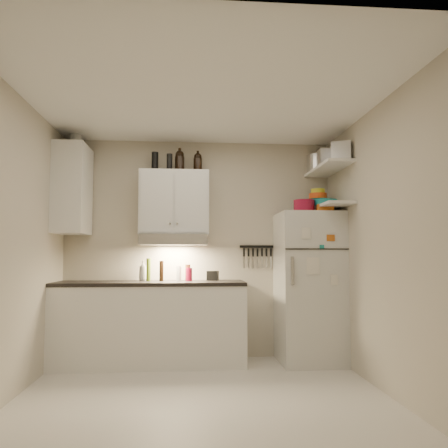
{
  "coord_description": "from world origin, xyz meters",
  "views": [
    {
      "loc": [
        -0.13,
        -3.78,
        1.2
      ],
      "look_at": [
        0.25,
        0.9,
        1.55
      ],
      "focal_mm": 35.0,
      "sensor_mm": 36.0,
      "label": 1
    }
  ],
  "objects": [
    {
      "name": "floor",
      "position": [
        0.0,
        0.0,
        -0.01
      ],
      "size": [
        3.2,
        3.0,
        0.02
      ],
      "primitive_type": "cube",
      "color": "silver",
      "rests_on": "ground"
    },
    {
      "name": "soap_bottle",
      "position": [
        -0.66,
        1.35,
        1.05
      ],
      "size": [
        0.11,
        0.11,
        0.26
      ],
      "primitive_type": "imported",
      "rotation": [
        0.0,
        0.0,
        0.08
      ],
      "color": "white",
      "rests_on": "countertop"
    },
    {
      "name": "thermos_b",
      "position": [
        -0.53,
        1.35,
        2.32
      ],
      "size": [
        0.1,
        0.1,
        0.23
      ],
      "primitive_type": "cylinder",
      "rotation": [
        0.0,
        0.0,
        -0.24
      ],
      "color": "black",
      "rests_on": "upper_cabinet"
    },
    {
      "name": "shelf_hi",
      "position": [
        1.45,
        1.02,
        2.2
      ],
      "size": [
        0.3,
        0.95,
        0.03
      ],
      "primitive_type": "cube",
      "color": "white",
      "rests_on": "right_wall"
    },
    {
      "name": "stock_pot",
      "position": [
        1.46,
        1.37,
        2.32
      ],
      "size": [
        0.37,
        0.37,
        0.22
      ],
      "primitive_type": "cylinder",
      "rotation": [
        0.0,
        0.0,
        -0.25
      ],
      "color": "silver",
      "rests_on": "shelf_hi"
    },
    {
      "name": "book_stack",
      "position": [
        1.38,
        0.97,
        1.74
      ],
      "size": [
        0.21,
        0.25,
        0.07
      ],
      "primitive_type": "cube",
      "rotation": [
        0.0,
        0.0,
        -0.17
      ],
      "color": "#BD5B17",
      "rests_on": "fridge"
    },
    {
      "name": "right_wall",
      "position": [
        1.61,
        0.0,
        1.3
      ],
      "size": [
        0.02,
        3.0,
        2.6
      ],
      "primitive_type": "cube",
      "color": "beige",
      "rests_on": "ground"
    },
    {
      "name": "bowl_orange",
      "position": [
        1.4,
        1.24,
        1.91
      ],
      "size": [
        0.21,
        0.21,
        0.06
      ],
      "primitive_type": "cylinder",
      "color": "#F05016",
      "rests_on": "bowl_teal"
    },
    {
      "name": "clear_bottle",
      "position": [
        -0.24,
        1.3,
        1.0
      ],
      "size": [
        0.06,
        0.06,
        0.17
      ],
      "primitive_type": "cylinder",
      "rotation": [
        0.0,
        0.0,
        -0.1
      ],
      "color": "silver",
      "rests_on": "countertop"
    },
    {
      "name": "fridge",
      "position": [
        1.25,
        1.16,
        0.85
      ],
      "size": [
        0.7,
        0.68,
        1.7
      ],
      "primitive_type": "cube",
      "color": "silver",
      "rests_on": "floor"
    },
    {
      "name": "thermos_a",
      "position": [
        -0.36,
        1.26,
        2.3
      ],
      "size": [
        0.08,
        0.08,
        0.19
      ],
      "primitive_type": "cylinder",
      "rotation": [
        0.0,
        0.0,
        -0.25
      ],
      "color": "black",
      "rests_on": "upper_cabinet"
    },
    {
      "name": "tin_b",
      "position": [
        1.51,
        0.72,
        2.32
      ],
      "size": [
        0.27,
        0.27,
        0.2
      ],
      "primitive_type": "cube",
      "rotation": [
        0.0,
        0.0,
        -0.42
      ],
      "color": "#AAAAAD",
      "rests_on": "shelf_hi"
    },
    {
      "name": "bowl_yellow",
      "position": [
        1.4,
        1.24,
        1.97
      ],
      "size": [
        0.16,
        0.16,
        0.05
      ],
      "primitive_type": "cylinder",
      "color": "yellow",
      "rests_on": "bowl_orange"
    },
    {
      "name": "base_cabinet",
      "position": [
        -0.55,
        1.2,
        0.44
      ],
      "size": [
        2.1,
        0.6,
        0.88
      ],
      "primitive_type": "cube",
      "color": "white",
      "rests_on": "floor"
    },
    {
      "name": "side_cabinet",
      "position": [
        -1.44,
        1.2,
        1.95
      ],
      "size": [
        0.33,
        0.55,
        1.0
      ],
      "primitive_type": "cube",
      "color": "white",
      "rests_on": "left_wall"
    },
    {
      "name": "knife_strip",
      "position": [
        0.7,
        1.49,
        1.32
      ],
      "size": [
        0.42,
        0.02,
        0.03
      ],
      "primitive_type": "cube",
      "color": "black",
      "rests_on": "back_wall"
    },
    {
      "name": "growler_a",
      "position": [
        -0.24,
        1.37,
        2.33
      ],
      "size": [
        0.15,
        0.15,
        0.27
      ],
      "primitive_type": null,
      "rotation": [
        0.0,
        0.0,
        -0.37
      ],
      "color": "black",
      "rests_on": "upper_cabinet"
    },
    {
      "name": "dutch_oven",
      "position": [
        1.17,
        1.04,
        1.77
      ],
      "size": [
        0.25,
        0.25,
        0.14
      ],
      "primitive_type": "cylinder",
      "rotation": [
        0.0,
        0.0,
        -0.08
      ],
      "color": "maroon",
      "rests_on": "fridge"
    },
    {
      "name": "vinegar_bottle",
      "position": [
        -0.44,
        1.25,
        1.04
      ],
      "size": [
        0.06,
        0.06,
        0.23
      ],
      "primitive_type": "cylinder",
      "rotation": [
        0.0,
        0.0,
        -0.39
      ],
      "color": "black",
      "rests_on": "countertop"
    },
    {
      "name": "shelf_lo",
      "position": [
        1.45,
        1.02,
        1.76
      ],
      "size": [
        0.3,
        0.95,
        0.03
      ],
      "primitive_type": "cube",
      "color": "white",
      "rests_on": "right_wall"
    },
    {
      "name": "back_wall",
      "position": [
        0.0,
        1.51,
        1.3
      ],
      "size": [
        3.2,
        0.02,
        2.6
      ],
      "primitive_type": "cube",
      "color": "beige",
      "rests_on": "ground"
    },
    {
      "name": "left_wall",
      "position": [
        -1.61,
        0.0,
        1.3
      ],
      "size": [
        0.02,
        3.0,
        2.6
      ],
      "primitive_type": "cube",
      "color": "beige",
      "rests_on": "ground"
    },
    {
      "name": "plates",
      "position": [
        1.42,
        1.02,
        1.81
      ],
      "size": [
        0.27,
        0.27,
        0.07
      ],
      "primitive_type": "cylinder",
      "rotation": [
        0.0,
        0.0,
        -0.03
      ],
      "color": "#17807E",
      "rests_on": "shelf_lo"
    },
    {
      "name": "pepper_mill",
      "position": [
        -0.14,
        1.27,
        1.01
      ],
      "size": [
        0.07,
        0.07,
        0.19
      ],
      "primitive_type": "cylinder",
      "rotation": [
        0.0,
        0.0,
        -0.18
      ],
      "color": "brown",
      "rests_on": "countertop"
    },
    {
      "name": "caddy",
      "position": [
        0.15,
        1.36,
        0.98
      ],
      "size": [
        0.15,
        0.12,
        0.11
      ],
      "primitive_type": "cube",
      "rotation": [
        0.0,
        0.0,
        -0.28
      ],
      "color": "black",
      "rests_on": "countertop"
    },
    {
      "name": "side_jar",
      "position": [
        -1.43,
        1.27,
        2.54
      ],
      "size": [
        0.18,
        0.18,
        0.18
      ],
      "primitive_type": "cylinder",
      "rotation": [
        0.0,
        0.0,
        -0.39
      ],
      "color": "silver",
      "rests_on": "side_cabinet"
    },
    {
      "name": "ceiling",
      "position": [
        0.0,
        0.0,
        2.61
      ],
      "size": [
        3.2,
        3.0,
        0.02
      ],
      "primitive_type": "cube",
      "color": "white",
      "rests_on": "ground"
    },
    {
      "name": "range_hood",
      "position": [
        -0.3,
        1.27,
        1.39
      ],
      "size": [
        0.76,
        0.46,
        0.12
      ],
      "primitive_type": "cube",
      "color": "silver",
      "rests_on": "back_wall"
    },
    {
      "name": "bowl_teal",
      "position": [
        1.42,
        1.27,
        1.83
      ],
      "size": [
        0.26,
        0.26,
        0.11
      ],
      "primitive_type": "cylinder",
      "color": "#17807E",
      "rests_on": "shelf_lo"
    },
    {
      "name": "tin_a",
      "position": [
        1.43,
        0.98,
        2.31
      ],
      "size": [
        0.21,
        0.19,
        0.19
      ],
      "primitive_type": "cube",
      "rotation": [
        0.0,
        0.0,
        -0.09
      ],
      "color": "#AAAAAD",
      "rests_on": "shelf_hi"
    },
    {
      "name": "oil_bottle",
      "position": [
        -0.59,
        1.27,
        1.05
      ],
      "size": [
        0.05,
        0.05,
        0.26
      ],
      "primitive_type": "cylinder",
      "rotation": [
        0.0,
        0.0,
        0.07
      ],
      "color": "#4B6318",
      "rests_on": "countertop"
    },
    {
      "name": "growler_b",
      "position": [
        -0.03,
        1.37,
        2.32
      ],
      "size": [
        0.12,
        0.12,
        0.24
      ],
      "primitive_type": null,
      "rotation": [
        0.0,
        0.0,
        0.25
      ],
      "color": "black",
      "rests_on": "upper_cabinet"
    },
    {
      "name": "red_jar",
      "position": [
        -0.12,
        1.26,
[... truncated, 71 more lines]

